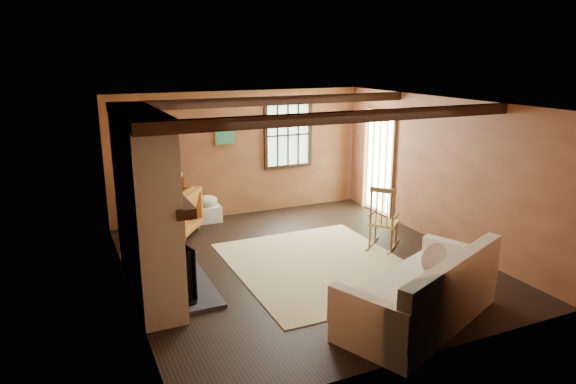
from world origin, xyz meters
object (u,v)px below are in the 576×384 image
sofa (424,297)px  armchair (170,212)px  laundry_basket (207,214)px  fireplace (147,211)px  rocking_chair (383,221)px

sofa → armchair: size_ratio=2.73×
armchair → sofa: bearing=60.8°
armchair → laundry_basket: bearing=154.8°
fireplace → armchair: fireplace is taller
fireplace → rocking_chair: 3.78m
sofa → fireplace: bearing=118.7°
fireplace → laundry_basket: size_ratio=4.80×
sofa → armchair: bearing=92.7°
sofa → laundry_basket: sofa is taller
rocking_chair → sofa: bearing=115.0°
rocking_chair → laundry_basket: bearing=0.7°
fireplace → armchair: 2.32m
laundry_basket → rocking_chair: bearing=-47.7°
fireplace → sofa: 3.58m
laundry_basket → armchair: (-0.77, -0.44, 0.25)m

